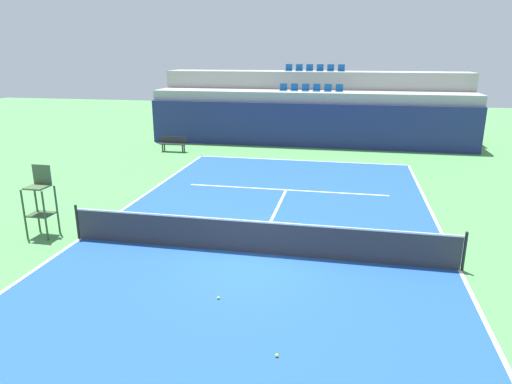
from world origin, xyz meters
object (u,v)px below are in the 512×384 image
(tennis_net, at_px, (255,237))
(tennis_ball_2, at_px, (277,355))
(player_bench, at_px, (174,143))
(tennis_ball_0, at_px, (218,298))
(umpire_chair, at_px, (40,199))

(tennis_net, distance_m, tennis_ball_2, 4.72)
(tennis_net, relative_size, player_bench, 7.39)
(player_bench, bearing_deg, tennis_ball_0, -65.58)
(tennis_ball_0, relative_size, tennis_ball_2, 1.00)
(player_bench, distance_m, tennis_ball_2, 19.41)
(player_bench, xyz_separation_m, tennis_ball_2, (8.70, -17.35, -0.46))
(player_bench, bearing_deg, umpire_chair, -86.98)
(tennis_ball_0, bearing_deg, player_bench, 114.42)
(umpire_chair, relative_size, tennis_ball_0, 33.33)
(tennis_ball_0, bearing_deg, tennis_ball_2, -47.89)
(tennis_ball_0, bearing_deg, umpire_chair, 156.77)
(umpire_chair, height_order, tennis_ball_0, umpire_chair)
(umpire_chair, bearing_deg, tennis_net, -0.48)
(tennis_ball_0, height_order, tennis_ball_2, same)
(player_bench, xyz_separation_m, tennis_ball_0, (7.05, -15.52, -0.46))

